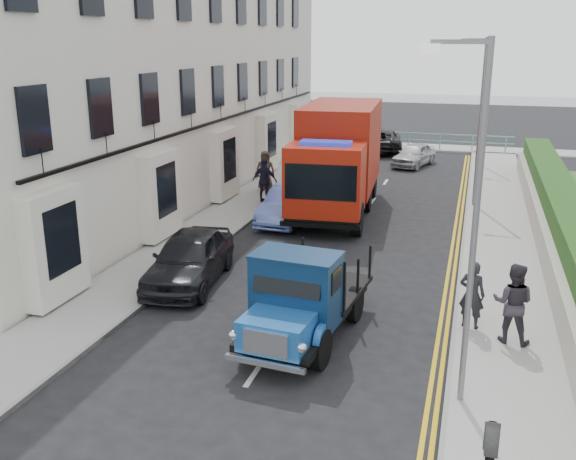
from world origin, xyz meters
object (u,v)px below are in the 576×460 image
(lamp_near, at_px, (470,209))
(red_lorry, at_px, (338,156))
(bedford_lorry, at_px, (298,304))
(pedestrian_east_near, at_px, (472,294))
(parked_car_front, at_px, (189,258))
(lamp_mid, at_px, (478,113))
(lamp_far, at_px, (480,94))

(lamp_near, relative_size, red_lorry, 0.83)
(bedford_lorry, bearing_deg, pedestrian_east_near, 32.42)
(parked_car_front, relative_size, pedestrian_east_near, 2.65)
(lamp_near, distance_m, parked_car_front, 9.57)
(parked_car_front, bearing_deg, lamp_mid, 49.18)
(lamp_near, height_order, lamp_mid, same)
(lamp_mid, xyz_separation_m, pedestrian_east_near, (0.22, -12.52, -3.02))
(lamp_mid, bearing_deg, parked_car_front, -124.17)
(lamp_near, xyz_separation_m, parked_car_front, (-7.78, 4.54, -3.22))
(lamp_far, height_order, parked_car_front, lamp_far)
(red_lorry, xyz_separation_m, pedestrian_east_near, (5.57, -10.33, -1.34))
(lamp_near, distance_m, lamp_far, 26.00)
(lamp_near, relative_size, lamp_mid, 1.00)
(bedford_lorry, xyz_separation_m, pedestrian_east_near, (3.85, 1.94, -0.08))
(lamp_mid, bearing_deg, lamp_near, -90.00)
(lamp_far, relative_size, pedestrian_east_near, 4.09)
(lamp_near, relative_size, lamp_far, 1.00)
(red_lorry, bearing_deg, bedford_lorry, -86.24)
(lamp_near, height_order, parked_car_front, lamp_near)
(bedford_lorry, xyz_separation_m, red_lorry, (-1.72, 12.27, 1.26))
(lamp_mid, relative_size, lamp_far, 1.00)
(lamp_far, distance_m, bedford_lorry, 24.91)
(lamp_mid, bearing_deg, lamp_far, 90.00)
(lamp_mid, distance_m, pedestrian_east_near, 12.88)
(parked_car_front, bearing_deg, lamp_far, 63.42)
(red_lorry, relative_size, pedestrian_east_near, 4.95)
(lamp_near, distance_m, pedestrian_east_near, 4.61)
(pedestrian_east_near, bearing_deg, bedford_lorry, 39.70)
(pedestrian_east_near, bearing_deg, lamp_far, -76.54)
(red_lorry, relative_size, parked_car_front, 1.87)
(red_lorry, bearing_deg, pedestrian_east_near, -65.87)
(parked_car_front, bearing_deg, red_lorry, 68.64)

